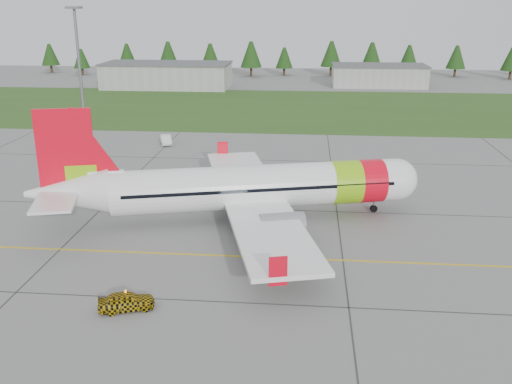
# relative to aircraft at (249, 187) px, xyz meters

# --- Properties ---
(ground) EXTENTS (320.00, 320.00, 0.00)m
(ground) POSITION_rel_aircraft_xyz_m (-1.05, -16.98, -3.41)
(ground) COLOR gray
(ground) RESTS_ON ground
(aircraft) EXTENTS (38.29, 36.05, 11.81)m
(aircraft) POSITION_rel_aircraft_xyz_m (0.00, 0.00, 0.00)
(aircraft) COLOR white
(aircraft) RESTS_ON ground
(follow_me_car) EXTENTS (1.79, 1.95, 3.97)m
(follow_me_car) POSITION_rel_aircraft_xyz_m (-6.90, -18.67, -1.42)
(follow_me_car) COLOR gold
(follow_me_car) RESTS_ON ground
(service_van) EXTENTS (1.90, 1.85, 4.35)m
(service_van) POSITION_rel_aircraft_xyz_m (-16.29, 31.27, -1.23)
(service_van) COLOR white
(service_van) RESTS_ON ground
(grass_strip) EXTENTS (320.00, 50.00, 0.03)m
(grass_strip) POSITION_rel_aircraft_xyz_m (-1.05, 65.02, -3.39)
(grass_strip) COLOR #30561E
(grass_strip) RESTS_ON ground
(taxi_guideline) EXTENTS (120.00, 0.25, 0.02)m
(taxi_guideline) POSITION_rel_aircraft_xyz_m (-1.05, -8.98, -3.40)
(taxi_guideline) COLOR gold
(taxi_guideline) RESTS_ON ground
(hangar_west) EXTENTS (32.00, 14.00, 6.00)m
(hangar_west) POSITION_rel_aircraft_xyz_m (-31.05, 93.02, -0.41)
(hangar_west) COLOR #A8A8A3
(hangar_west) RESTS_ON ground
(hangar_east) EXTENTS (24.00, 12.00, 5.20)m
(hangar_east) POSITION_rel_aircraft_xyz_m (23.95, 101.02, -0.81)
(hangar_east) COLOR #A8A8A3
(hangar_east) RESTS_ON ground
(floodlight_mast) EXTENTS (0.50, 0.50, 20.00)m
(floodlight_mast) POSITION_rel_aircraft_xyz_m (-33.05, 41.02, 6.59)
(floodlight_mast) COLOR slate
(floodlight_mast) RESTS_ON ground
(treeline) EXTENTS (160.00, 8.00, 10.00)m
(treeline) POSITION_rel_aircraft_xyz_m (-1.05, 121.02, 1.59)
(treeline) COLOR #1C3F14
(treeline) RESTS_ON ground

